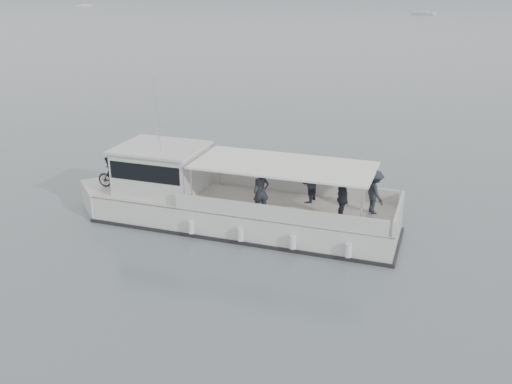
{
  "coord_description": "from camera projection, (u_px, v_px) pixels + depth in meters",
  "views": [
    {
      "loc": [
        -0.41,
        -21.23,
        10.04
      ],
      "look_at": [
        -2.57,
        1.01,
        1.6
      ],
      "focal_mm": 40.0,
      "sensor_mm": 36.0,
      "label": 1
    }
  ],
  "objects": [
    {
      "name": "ground",
      "position": [
        316.0,
        239.0,
        23.28
      ],
      "size": [
        1400.0,
        1400.0,
        0.0
      ],
      "primitive_type": "plane",
      "color": "slate",
      "rests_on": "ground"
    },
    {
      "name": "tour_boat",
      "position": [
        216.0,
        201.0,
        24.54
      ],
      "size": [
        14.7,
        6.51,
        6.16
      ],
      "rotation": [
        0.0,
        0.0,
        -0.24
      ],
      "color": "silver",
      "rests_on": "ground"
    },
    {
      "name": "moored_fleet",
      "position": [
        205.0,
        6.0,
        201.97
      ],
      "size": [
        425.57,
        290.89,
        10.07
      ],
      "color": "silver",
      "rests_on": "ground"
    }
  ]
}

